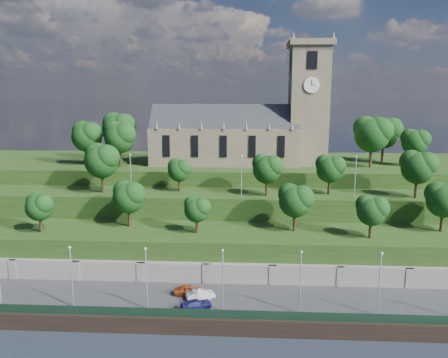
# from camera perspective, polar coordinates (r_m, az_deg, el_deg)

# --- Properties ---
(ground) EXTENTS (320.00, 320.00, 0.00)m
(ground) POSITION_cam_1_polar(r_m,az_deg,el_deg) (58.66, 1.75, -19.79)
(ground) COLOR black
(ground) RESTS_ON ground
(promenade) EXTENTS (160.00, 12.00, 2.00)m
(promenade) POSITION_cam_1_polar(r_m,az_deg,el_deg) (63.43, 1.90, -16.25)
(promenade) COLOR #2D2D30
(promenade) RESTS_ON ground
(quay_wall) EXTENTS (160.00, 0.50, 2.20)m
(quay_wall) POSITION_cam_1_polar(r_m,az_deg,el_deg) (58.06, 1.76, -18.88)
(quay_wall) COLOR black
(quay_wall) RESTS_ON ground
(fence) EXTENTS (160.00, 0.10, 1.20)m
(fence) POSITION_cam_1_polar(r_m,az_deg,el_deg) (57.90, 1.78, -17.28)
(fence) COLOR black
(fence) RESTS_ON promenade
(retaining_wall) EXTENTS (160.00, 2.10, 5.00)m
(retaining_wall) POSITION_cam_1_polar(r_m,az_deg,el_deg) (68.18, 2.02, -12.84)
(retaining_wall) COLOR slate
(retaining_wall) RESTS_ON ground
(embankment_lower) EXTENTS (160.00, 12.00, 8.00)m
(embankment_lower) POSITION_cam_1_polar(r_m,az_deg,el_deg) (73.20, 2.13, -9.87)
(embankment_lower) COLOR #1D3712
(embankment_lower) RESTS_ON ground
(embankment_upper) EXTENTS (160.00, 10.00, 12.00)m
(embankment_upper) POSITION_cam_1_polar(r_m,az_deg,el_deg) (82.98, 2.28, -5.89)
(embankment_upper) COLOR #1D3712
(embankment_upper) RESTS_ON ground
(hilltop) EXTENTS (160.00, 32.00, 15.00)m
(hilltop) POSITION_cam_1_polar(r_m,az_deg,el_deg) (102.93, 2.48, -1.73)
(hilltop) COLOR #1D3712
(hilltop) RESTS_ON ground
(church) EXTENTS (38.60, 12.35, 27.60)m
(church) POSITION_cam_1_polar(r_m,az_deg,el_deg) (96.73, 2.99, 6.46)
(church) COLOR brown
(church) RESTS_ON hilltop
(trees_lower) EXTENTS (70.70, 8.99, 8.13)m
(trees_lower) POSITION_cam_1_polar(r_m,az_deg,el_deg) (71.01, 5.07, -2.90)
(trees_lower) COLOR black
(trees_lower) RESTS_ON embankment_lower
(trees_upper) EXTENTS (63.43, 7.94, 9.29)m
(trees_upper) POSITION_cam_1_polar(r_m,az_deg,el_deg) (79.36, 3.38, 1.89)
(trees_upper) COLOR black
(trees_upper) RESTS_ON embankment_upper
(trees_hilltop) EXTENTS (76.66, 16.64, 11.14)m
(trees_hilltop) POSITION_cam_1_polar(r_m,az_deg,el_deg) (95.55, 2.06, 6.05)
(trees_hilltop) COLOR black
(trees_hilltop) RESTS_ON hilltop
(lamp_posts_promenade) EXTENTS (60.36, 0.36, 8.60)m
(lamp_posts_promenade) POSITION_cam_1_polar(r_m,az_deg,el_deg) (57.81, -0.18, -12.56)
(lamp_posts_promenade) COLOR #B2B2B7
(lamp_posts_promenade) RESTS_ON promenade
(lamp_posts_upper) EXTENTS (40.36, 0.36, 7.61)m
(lamp_posts_upper) POSITION_cam_1_polar(r_m,az_deg,el_deg) (77.65, 2.31, 0.84)
(lamp_posts_upper) COLOR #B2B2B7
(lamp_posts_upper) RESTS_ON embankment_upper
(car_left) EXTENTS (4.32, 2.08, 1.42)m
(car_left) POSITION_cam_1_polar(r_m,az_deg,el_deg) (64.22, -4.61, -14.23)
(car_left) COLOR #983F19
(car_left) RESTS_ON promenade
(car_middle) EXTENTS (4.24, 2.74, 1.32)m
(car_middle) POSITION_cam_1_polar(r_m,az_deg,el_deg) (62.90, -3.08, -14.82)
(car_middle) COLOR silver
(car_middle) RESTS_ON promenade
(car_right) EXTENTS (4.59, 3.30, 1.23)m
(car_right) POSITION_cam_1_polar(r_m,az_deg,el_deg) (60.40, -3.64, -16.02)
(car_right) COLOR #171851
(car_right) RESTS_ON promenade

